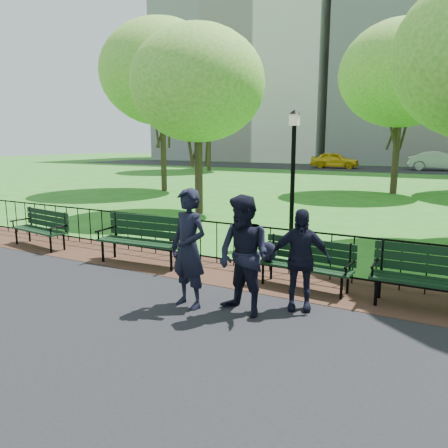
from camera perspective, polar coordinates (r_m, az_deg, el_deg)
The scene contains 20 objects.
ground at distance 6.93m, azimuth 1.05°, elevation -10.75°, with size 120.00×120.00×0.00m, color #24691B.
asphalt_path at distance 4.55m, azimuth -21.15°, elevation -24.07°, with size 60.00×9.20×0.01m, color black.
dirt_strip at distance 8.21m, azimuth 5.93°, elevation -7.20°, with size 60.00×1.60×0.01m, color #341E15.
far_street at distance 40.90m, azimuth 24.47°, elevation 6.40°, with size 70.00×9.00×0.01m, color black.
iron_fence at distance 8.52m, azimuth 7.29°, elevation -3.15°, with size 24.06×0.06×1.00m.
apartment_west at distance 60.15m, azimuth 3.79°, elevation 20.93°, with size 22.00×15.00×26.00m, color white.
park_bench_main at distance 7.74m, azimuth 9.10°, elevation -4.19°, with size 1.68×0.63×0.93m.
park_bench_left_a at distance 9.23m, azimuth -10.43°, elevation -1.33°, with size 1.97×0.73×1.10m.
park_bench_left_b at distance 11.39m, azimuth -22.64°, elevation -0.05°, with size 1.76×0.75×0.97m.
park_bench_right_a at distance 7.37m, azimuth 25.93°, elevation -5.64°, with size 1.85×0.60×1.04m.
lamppost at distance 10.77m, azimuth 8.98°, elevation 6.65°, with size 0.29×0.29×3.27m.
tree_near_w at distance 15.34m, azimuth -3.45°, elevation 17.76°, with size 4.53×4.53×6.32m.
tree_mid_w at distance 22.54m, azimuth -8.18°, elevation 18.95°, with size 5.93×5.93×8.27m.
tree_far_c at distance 22.72m, azimuth 22.20°, elevation 17.69°, with size 5.72×5.72×7.97m.
tree_far_w at distance 37.10m, azimuth -2.03°, elevation 17.77°, with size 7.20×7.20×10.03m.
person_left at distance 6.67m, azimuth -4.64°, elevation -3.23°, with size 0.67×0.44×1.84m, color black.
person_mid at distance 6.37m, azimuth 2.61°, elevation -4.19°, with size 0.86×0.45×1.78m, color black.
person_right at distance 6.68m, azimuth 9.84°, elevation -4.59°, with size 0.91×0.37×1.56m, color black.
taxi at distance 41.29m, azimuth 14.27°, elevation 8.10°, with size 1.72×4.26×1.45m, color gold.
sedan_silver at distance 40.88m, azimuth 26.27°, elevation 7.39°, with size 1.69×4.84×1.60m, color #93969A.
Camera 1 is at (2.96, -5.72, 2.56)m, focal length 35.00 mm.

